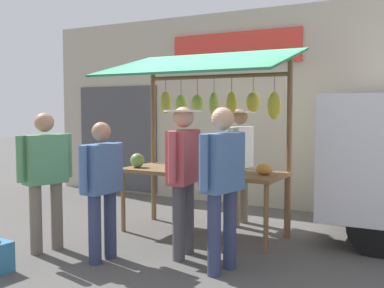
{
  "coord_description": "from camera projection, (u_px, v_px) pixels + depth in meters",
  "views": [
    {
      "loc": [
        -2.88,
        5.52,
        1.7
      ],
      "look_at": [
        0.0,
        0.3,
        1.25
      ],
      "focal_mm": 43.71,
      "sensor_mm": 36.0,
      "label": 1
    }
  ],
  "objects": [
    {
      "name": "market_stall",
      "position": [
        204.0,
        120.0,
        6.26
      ],
      "size": [
        2.5,
        1.46,
        2.5
      ],
      "color": "brown",
      "rests_on": "ground"
    },
    {
      "name": "street_backdrop",
      "position": [
        258.0,
        109.0,
        8.15
      ],
      "size": [
        9.0,
        0.3,
        3.4
      ],
      "color": "#B2A893",
      "rests_on": "ground"
    },
    {
      "name": "shopper_with_ponytail",
      "position": [
        183.0,
        168.0,
        5.3
      ],
      "size": [
        0.45,
        0.72,
        1.72
      ],
      "rotation": [
        0.0,
        0.0,
        -1.44
      ],
      "color": "#4C4C51",
      "rests_on": "ground"
    },
    {
      "name": "shopper_in_striped_shirt",
      "position": [
        45.0,
        172.0,
        5.51
      ],
      "size": [
        0.34,
        0.68,
        1.65
      ],
      "rotation": [
        0.0,
        0.0,
        -1.83
      ],
      "color": "#726656",
      "rests_on": "ground"
    },
    {
      "name": "ground_plane",
      "position": [
        203.0,
        234.0,
        6.33
      ],
      "size": [
        40.0,
        40.0,
        0.0
      ],
      "primitive_type": "plane",
      "color": "#514F4C"
    },
    {
      "name": "shopper_in_grey_tee",
      "position": [
        102.0,
        182.0,
        5.17
      ],
      "size": [
        0.24,
        0.67,
        1.56
      ],
      "rotation": [
        0.0,
        0.0,
        -1.6
      ],
      "color": "navy",
      "rests_on": "ground"
    },
    {
      "name": "shopper_with_shopping_bag",
      "position": [
        222.0,
        177.0,
        4.8
      ],
      "size": [
        0.3,
        0.71,
        1.72
      ],
      "rotation": [
        0.0,
        0.0,
        -1.74
      ],
      "color": "navy",
      "rests_on": "ground"
    },
    {
      "name": "vendor_with_sunhat",
      "position": [
        239.0,
        156.0,
        6.81
      ],
      "size": [
        0.44,
        0.72,
        1.7
      ],
      "rotation": [
        0.0,
        0.0,
        1.52
      ],
      "color": "#726656",
      "rests_on": "ground"
    }
  ]
}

